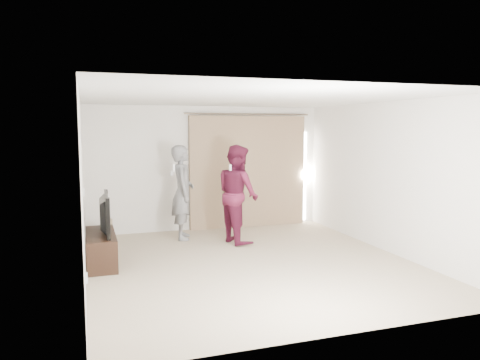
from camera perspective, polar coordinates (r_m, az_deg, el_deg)
name	(u,v)px	position (r m, az deg, el deg)	size (l,w,h in m)	color
floor	(251,263)	(7.57, 1.34, -10.11)	(5.50, 5.50, 0.00)	#C0AD90
wall_back	(207,168)	(9.92, -4.02, 1.46)	(5.00, 0.04, 2.60)	silver
wall_left	(83,189)	(6.88, -18.63, -1.04)	(0.04, 5.50, 2.60)	silver
ceiling	(251,98)	(7.27, 1.39, 9.94)	(5.00, 5.50, 0.01)	silver
curtain	(249,172)	(10.13, 1.10, 1.03)	(2.80, 0.11, 2.46)	#977D5D
tv_console	(101,249)	(7.78, -16.60, -8.03)	(0.45, 1.29, 0.50)	black
tv	(100,214)	(7.66, -16.73, -3.95)	(1.09, 0.14, 0.63)	black
scratching_post	(108,233)	(9.15, -15.84, -6.27)	(0.34, 0.34, 0.45)	tan
person_man	(183,192)	(9.09, -7.01, -1.50)	(0.54, 0.73, 1.82)	slate
person_woman	(238,194)	(8.75, -0.26, -1.69)	(0.84, 1.00, 1.84)	#53142B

